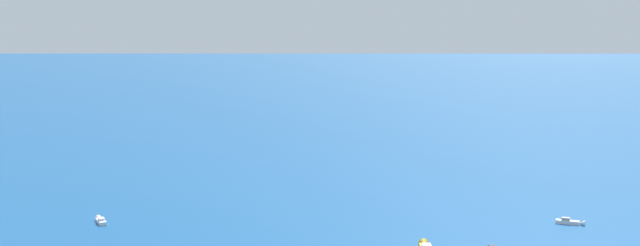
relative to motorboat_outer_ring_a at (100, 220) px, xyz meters
name	(u,v)px	position (x,y,z in m)	size (l,w,h in m)	color
motorboat_outer_ring_a	(100,220)	(0.00, 0.00, 0.00)	(1.77, 5.69, 1.63)	white
motorboat_outer_ring_d	(572,222)	(90.17, -38.70, 0.02)	(5.19, 5.22, 1.70)	white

